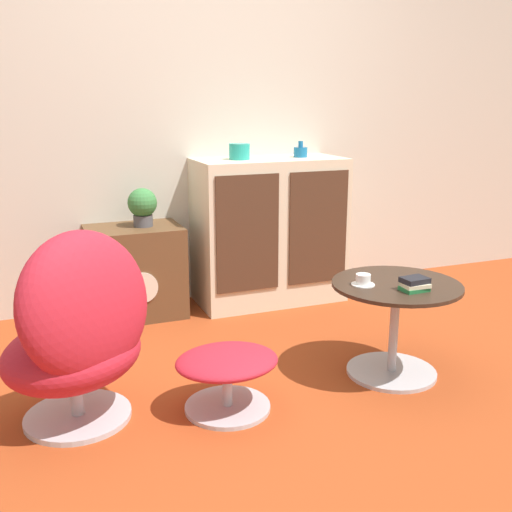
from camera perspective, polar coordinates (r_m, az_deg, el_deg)
name	(u,v)px	position (r m, az deg, el deg)	size (l,w,h in m)	color
ground_plane	(313,401)	(2.83, 5.46, -13.62)	(12.00, 12.00, 0.00)	#9E3D19
wall_back	(202,105)	(4.05, -5.20, 14.10)	(6.40, 0.06, 2.60)	beige
sideboard	(269,231)	(4.02, 1.28, 2.42)	(0.98, 0.48, 0.97)	beige
tv_console	(135,272)	(3.85, -11.41, -1.46)	(0.58, 0.42, 0.57)	brown
egg_chair	(79,332)	(2.58, -16.47, -6.94)	(0.81, 0.79, 0.87)	#B7B7BC
ottoman	(227,369)	(2.67, -2.77, -10.68)	(0.46, 0.39, 0.28)	#B7B7BC
coffee_table	(395,318)	(3.04, 13.06, -5.75)	(0.63, 0.63, 0.48)	#B7B7BC
vase_leftmost	(239,152)	(3.87, -1.59, 9.92)	(0.13, 0.13, 0.10)	teal
vase_inner_left	(301,152)	(4.04, 4.26, 9.89)	(0.09, 0.09, 0.11)	#196699
potted_plant	(142,205)	(3.77, -10.77, 4.76)	(0.18, 0.18, 0.24)	#4C4C51
teacup	(363,281)	(2.91, 10.17, -2.34)	(0.11, 0.11, 0.05)	white
book_stack	(415,284)	(2.88, 14.88, -2.61)	(0.13, 0.10, 0.06)	#237038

